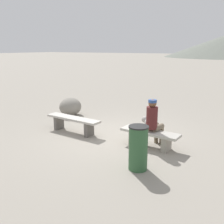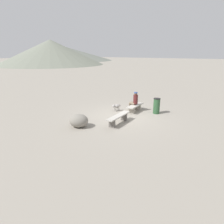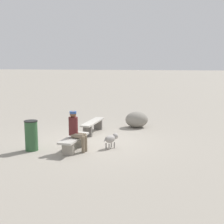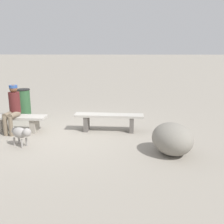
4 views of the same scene
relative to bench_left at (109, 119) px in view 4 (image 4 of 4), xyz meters
The scene contains 7 objects.
ground 1.34m from the bench_left, 14.37° to the left, with size 210.00×210.00×0.06m, color gray.
bench_left is the anchor object (origin of this frame).
bench_right 2.50m from the bench_left, ahead, with size 1.59×0.53×0.44m.
seated_person 2.59m from the bench_left, ahead, with size 0.37×0.60×1.29m.
dog 2.31m from the bench_left, 31.44° to the left, with size 0.59×0.43×0.47m.
trash_bin 3.06m from the bench_left, 23.65° to the right, with size 0.43×0.43×0.97m.
boulder 2.11m from the bench_left, 132.56° to the left, with size 0.98×0.82×0.69m, color gray.
Camera 4 is at (-1.57, 6.49, 2.20)m, focal length 41.42 mm.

